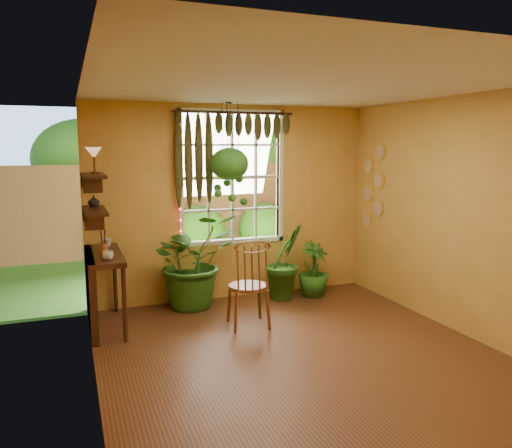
{
  "coord_description": "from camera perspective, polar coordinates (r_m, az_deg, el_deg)",
  "views": [
    {
      "loc": [
        -2.15,
        -4.34,
        2.12
      ],
      "look_at": [
        -0.07,
        1.15,
        1.21
      ],
      "focal_mm": 35.0,
      "sensor_mm": 36.0,
      "label": 1
    }
  ],
  "objects": [
    {
      "name": "tiffany_lamp",
      "position": [
        5.86,
        -18.05,
        7.58
      ],
      "size": [
        0.18,
        0.18,
        0.3
      ],
      "color": "#512D17",
      "rests_on": "shelf_upper"
    },
    {
      "name": "wall_right",
      "position": [
        6.06,
        22.78,
        0.8
      ],
      "size": [
        0.0,
        4.5,
        4.5
      ],
      "primitive_type": "plane",
      "rotation": [
        1.57,
        0.0,
        -1.57
      ],
      "color": "#DF9F4C",
      "rests_on": "floor"
    },
    {
      "name": "windsor_chair",
      "position": [
        5.97,
        -0.81,
        -8.4
      ],
      "size": [
        0.51,
        0.53,
        1.23
      ],
      "rotation": [
        0.0,
        0.0,
        -0.11
      ],
      "color": "brown",
      "rests_on": "floor"
    },
    {
      "name": "valance_vine",
      "position": [
        6.83,
        -3.16,
        10.09
      ],
      "size": [
        1.7,
        0.12,
        1.1
      ],
      "color": "#3A1C0F",
      "rests_on": "window"
    },
    {
      "name": "wall_plates",
      "position": [
        7.42,
        13.22,
        4.14
      ],
      "size": [
        0.04,
        0.32,
        1.1
      ],
      "primitive_type": null,
      "color": "beige",
      "rests_on": "wall_right"
    },
    {
      "name": "cup_b",
      "position": [
        6.48,
        -16.58,
        -2.03
      ],
      "size": [
        0.12,
        0.12,
        0.09
      ],
      "primitive_type": "imported",
      "rotation": [
        0.0,
        0.0,
        -0.25
      ],
      "color": "beige",
      "rests_on": "counter_ledge"
    },
    {
      "name": "window",
      "position": [
        6.98,
        -2.75,
        5.32
      ],
      "size": [
        1.52,
        0.1,
        1.86
      ],
      "color": "silver",
      "rests_on": "wall_back"
    },
    {
      "name": "potted_plant_left",
      "position": [
        6.69,
        -7.24,
        -4.11
      ],
      "size": [
        1.36,
        1.26,
        1.27
      ],
      "primitive_type": "imported",
      "rotation": [
        0.0,
        0.0,
        0.27
      ],
      "color": "#134A14",
      "rests_on": "floor"
    },
    {
      "name": "potted_plant_mid",
      "position": [
        7.04,
        3.31,
        -4.25
      ],
      "size": [
        0.72,
        0.65,
        1.07
      ],
      "primitive_type": "imported",
      "rotation": [
        0.0,
        0.0,
        0.35
      ],
      "color": "#134A14",
      "rests_on": "floor"
    },
    {
      "name": "hanging_basket",
      "position": [
        6.6,
        -3.06,
        6.61
      ],
      "size": [
        0.51,
        0.51,
        1.36
      ],
      "color": "black",
      "rests_on": "ceiling"
    },
    {
      "name": "shelf_vase",
      "position": [
        6.22,
        -18.05,
        2.51
      ],
      "size": [
        0.16,
        0.16,
        0.14
      ],
      "primitive_type": "imported",
      "rotation": [
        0.0,
        0.0,
        0.18
      ],
      "color": "#B2AD99",
      "rests_on": "shelf_lower"
    },
    {
      "name": "floor",
      "position": [
        5.29,
        5.32,
        -14.88
      ],
      "size": [
        4.5,
        4.5,
        0.0
      ],
      "primitive_type": "plane",
      "color": "brown",
      "rests_on": "ground"
    },
    {
      "name": "counter_ledge",
      "position": [
        6.15,
        -17.9,
        -6.42
      ],
      "size": [
        0.4,
        1.2,
        0.9
      ],
      "color": "#3A1C0F",
      "rests_on": "floor"
    },
    {
      "name": "wall_left",
      "position": [
        4.41,
        -18.46,
        -1.7
      ],
      "size": [
        0.0,
        4.5,
        4.5
      ],
      "primitive_type": "plane",
      "rotation": [
        1.57,
        0.0,
        1.57
      ],
      "color": "#DF9F4C",
      "rests_on": "floor"
    },
    {
      "name": "shelf_lower",
      "position": [
        5.99,
        -17.95,
        1.46
      ],
      "size": [
        0.25,
        0.9,
        0.04
      ],
      "primitive_type": "cube",
      "color": "#3A1C0F",
      "rests_on": "wall_left"
    },
    {
      "name": "ceiling",
      "position": [
        4.88,
        5.79,
        15.58
      ],
      "size": [
        4.5,
        4.5,
        0.0
      ],
      "primitive_type": "plane",
      "rotation": [
        3.14,
        0.0,
        0.0
      ],
      "color": "white",
      "rests_on": "wall_back"
    },
    {
      "name": "string_lights",
      "position": [
        6.69,
        -8.74,
        5.51
      ],
      "size": [
        0.03,
        0.03,
        1.54
      ],
      "primitive_type": null,
      "color": "#FF2633",
      "rests_on": "window"
    },
    {
      "name": "backyard",
      "position": [
        11.5,
        -8.71,
        4.49
      ],
      "size": [
        14.0,
        10.0,
        12.0
      ],
      "color": "#245217",
      "rests_on": "ground"
    },
    {
      "name": "wall_back",
      "position": [
        6.98,
        -2.65,
        2.44
      ],
      "size": [
        4.0,
        0.0,
        4.0
      ],
      "primitive_type": "plane",
      "rotation": [
        1.57,
        0.0,
        0.0
      ],
      "color": "#DF9F4C",
      "rests_on": "floor"
    },
    {
      "name": "shelf_upper",
      "position": [
        5.96,
        -18.13,
        5.28
      ],
      "size": [
        0.25,
        0.9,
        0.04
      ],
      "primitive_type": "cube",
      "color": "#3A1C0F",
      "rests_on": "wall_left"
    },
    {
      "name": "cup_a",
      "position": [
        5.69,
        -16.58,
        -3.47
      ],
      "size": [
        0.14,
        0.14,
        0.1
      ],
      "primitive_type": "imported",
      "rotation": [
        0.0,
        0.0,
        0.15
      ],
      "color": "silver",
      "rests_on": "counter_ledge"
    },
    {
      "name": "potted_plant_right",
      "position": [
        7.21,
        6.59,
        -5.14
      ],
      "size": [
        0.57,
        0.57,
        0.79
      ],
      "primitive_type": "imported",
      "rotation": [
        0.0,
        0.0,
        0.38
      ],
      "color": "#134A14",
      "rests_on": "floor"
    },
    {
      "name": "brush_jar",
      "position": [
        6.03,
        -17.06,
        -1.95
      ],
      "size": [
        0.1,
        0.1,
        0.35
      ],
      "color": "#96522B",
      "rests_on": "counter_ledge"
    }
  ]
}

